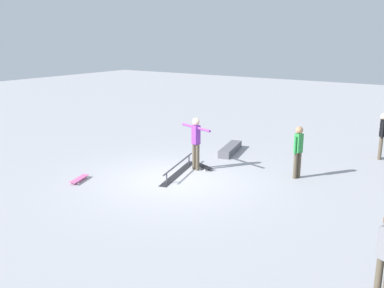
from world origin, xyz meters
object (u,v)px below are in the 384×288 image
(bystander_black_shirt, at_px, (382,134))
(loose_skateboard_pink, at_px, (79,179))
(grind_rail, at_px, (179,169))
(skateboard_main, at_px, (203,166))
(skate_ledge, at_px, (230,149))
(skater_main, at_px, (196,140))
(bystander_green_shirt, at_px, (298,149))

(bystander_black_shirt, relative_size, loose_skateboard_pink, 1.93)
(grind_rail, distance_m, loose_skateboard_pink, 2.96)
(skateboard_main, xyz_separation_m, loose_skateboard_pink, (3.08, -2.29, 0.00))
(skate_ledge, height_order, skater_main, skater_main)
(grind_rail, relative_size, bystander_green_shirt, 1.65)
(skate_ledge, bearing_deg, bystander_black_shirt, 115.08)
(bystander_green_shirt, distance_m, loose_skateboard_pink, 6.44)
(loose_skateboard_pink, bearing_deg, skate_ledge, 139.31)
(bystander_black_shirt, distance_m, loose_skateboard_pink, 10.01)
(skater_main, bearing_deg, skate_ledge, 109.75)
(skate_ledge, bearing_deg, skateboard_main, 5.26)
(grind_rail, height_order, skater_main, skater_main)
(skateboard_main, height_order, bystander_green_shirt, bystander_green_shirt)
(skater_main, bearing_deg, bystander_green_shirt, 36.74)
(skate_ledge, xyz_separation_m, skater_main, (2.37, 0.09, 0.83))
(skateboard_main, bearing_deg, bystander_black_shirt, 67.06)
(skate_ledge, relative_size, loose_skateboard_pink, 2.18)
(bystander_black_shirt, distance_m, bystander_green_shirt, 3.88)
(skate_ledge, distance_m, skateboard_main, 2.13)
(skate_ledge, bearing_deg, grind_rail, -2.75)
(skate_ledge, distance_m, bystander_green_shirt, 3.39)
(grind_rail, distance_m, skateboard_main, 0.92)
(grind_rail, height_order, skateboard_main, grind_rail)
(skateboard_main, xyz_separation_m, bystander_green_shirt, (-0.77, 2.82, 0.81))
(grind_rail, relative_size, loose_skateboard_pink, 3.13)
(skate_ledge, height_order, bystander_black_shirt, bystander_black_shirt)
(grind_rail, xyz_separation_m, bystander_green_shirt, (-1.63, 3.16, 0.74))
(skate_ledge, relative_size, skateboard_main, 2.20)
(bystander_black_shirt, bearing_deg, skateboard_main, 122.67)
(skateboard_main, distance_m, bystander_black_shirt, 6.23)
(skateboard_main, distance_m, bystander_green_shirt, 3.03)
(loose_skateboard_pink, bearing_deg, grind_rail, 119.91)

